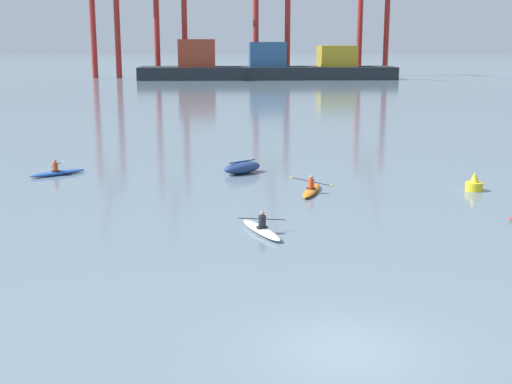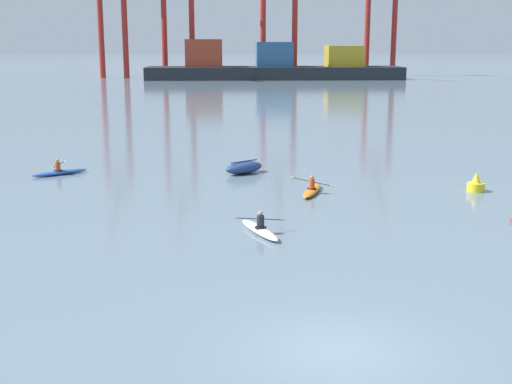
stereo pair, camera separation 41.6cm
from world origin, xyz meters
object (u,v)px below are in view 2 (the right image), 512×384
(container_barge, at_px, (272,66))
(kayak_orange, at_px, (312,190))
(kayak_blue, at_px, (60,172))
(kayak_white, at_px, (260,229))
(capsized_dinghy, at_px, (244,168))
(gantry_crane_east, at_px, (382,4))
(channel_buoy, at_px, (476,185))

(container_barge, height_order, kayak_orange, container_barge)
(kayak_orange, relative_size, kayak_blue, 1.11)
(kayak_orange, xyz_separation_m, kayak_white, (-3.00, -7.31, -0.00))
(capsized_dinghy, bearing_deg, kayak_white, -88.20)
(capsized_dinghy, relative_size, kayak_white, 0.81)
(capsized_dinghy, height_order, kayak_white, kayak_white)
(gantry_crane_east, distance_m, capsized_dinghy, 120.39)
(capsized_dinghy, bearing_deg, gantry_crane_east, 74.02)
(kayak_orange, bearing_deg, kayak_white, -112.35)
(gantry_crane_east, height_order, capsized_dinghy, gantry_crane_east)
(channel_buoy, xyz_separation_m, kayak_blue, (-22.83, 5.30, -0.19))
(channel_buoy, bearing_deg, kayak_white, -147.21)
(container_barge, xyz_separation_m, gantry_crane_east, (25.17, 12.94, 12.98))
(container_barge, bearing_deg, capsized_dinghy, -94.32)
(container_barge, xyz_separation_m, kayak_blue, (-18.53, -101.86, -2.46))
(channel_buoy, relative_size, kayak_blue, 0.32)
(capsized_dinghy, distance_m, kayak_orange, 6.44)
(kayak_blue, height_order, kayak_white, kayak_blue)
(channel_buoy, relative_size, kayak_orange, 0.29)
(container_barge, bearing_deg, gantry_crane_east, 27.21)
(gantry_crane_east, xyz_separation_m, capsized_dinghy, (-32.87, -114.81, -15.26))
(capsized_dinghy, relative_size, kayak_orange, 0.80)
(gantry_crane_east, distance_m, kayak_white, 132.55)
(gantry_crane_east, xyz_separation_m, kayak_orange, (-29.46, -120.28, -15.44))
(container_barge, distance_m, capsized_dinghy, 102.18)
(container_barge, relative_size, gantry_crane_east, 1.67)
(channel_buoy, distance_m, kayak_blue, 23.44)
(container_barge, height_order, capsized_dinghy, container_barge)
(container_barge, distance_m, kayak_orange, 107.44)
(channel_buoy, distance_m, kayak_white, 13.80)
(container_barge, xyz_separation_m, kayak_orange, (-4.29, -107.33, -2.46))
(channel_buoy, distance_m, kayak_orange, 8.60)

